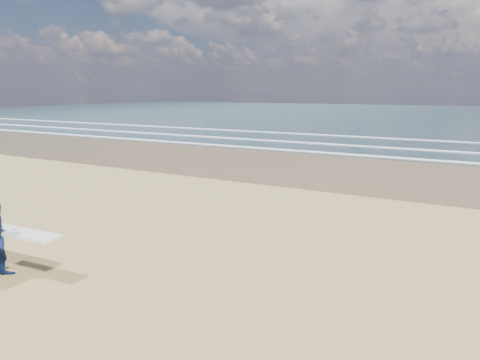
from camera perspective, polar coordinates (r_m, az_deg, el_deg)
The scene contains 1 object.
surfer_far at distance 11.16m, azimuth -29.29°, elevation -6.94°, with size 2.23×1.14×1.79m.
Camera 1 is at (9.44, -5.12, 4.22)m, focal length 32.00 mm.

